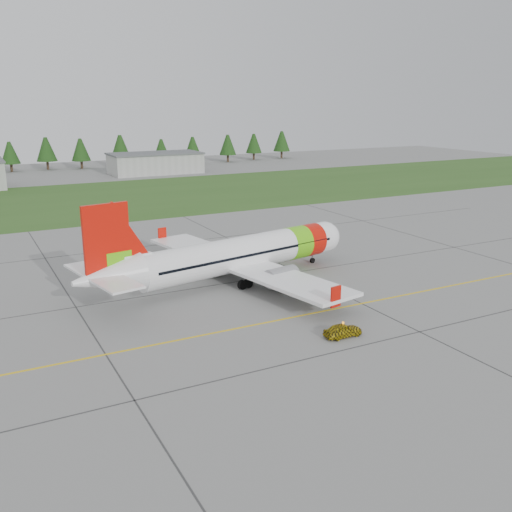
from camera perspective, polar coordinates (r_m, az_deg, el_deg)
ground at (r=45.44m, az=6.70°, el=-9.82°), size 320.00×320.00×0.00m
aircraft at (r=62.22m, az=-1.88°, el=0.13°), size 33.55×31.37×10.24m
follow_me_car at (r=48.37m, az=8.73°, el=-6.14°), size 1.16×1.36×3.37m
grass_strip at (r=119.67m, az=-16.04°, el=5.44°), size 320.00×50.00×0.03m
taxi_guideline at (r=51.65m, az=1.68°, el=-6.54°), size 120.00×0.25×0.02m
hangar_east at (r=160.21m, az=-10.02°, el=9.08°), size 24.00×12.00×5.20m
treeline at (r=173.94m, az=-20.12°, el=9.66°), size 160.00×8.00×10.00m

